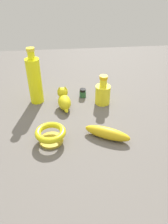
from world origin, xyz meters
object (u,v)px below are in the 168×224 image
object	(u,v)px
bottle_short	(103,93)
banana	(107,133)
cat_figurine	(64,100)
nail_polish_jar	(83,93)
bowl	(51,134)
bottle_tall	(35,80)

from	to	relation	value
bottle_short	banana	bearing A→B (deg)	-6.38
cat_figurine	nail_polish_jar	bearing A→B (deg)	131.85
bowl	cat_figurine	distance (m)	0.25
nail_polish_jar	cat_figurine	bearing A→B (deg)	-48.15
banana	nail_polish_jar	xyz separation A→B (m)	(-0.33, -0.06, -0.00)
bowl	nail_polish_jar	size ratio (longest dim) A/B	2.64
banana	nail_polish_jar	distance (m)	0.34
bowl	banana	world-z (taller)	bowl
banana	nail_polish_jar	bearing A→B (deg)	129.48
bottle_short	nail_polish_jar	distance (m)	0.12
bowl	nail_polish_jar	world-z (taller)	bowl
bowl	banana	size ratio (longest dim) A/B	0.64
cat_figurine	banana	bearing A→B (deg)	33.28
bottle_short	banana	world-z (taller)	bottle_short
banana	cat_figurine	xyz separation A→B (m)	(-0.24, -0.16, 0.02)
nail_polish_jar	banana	bearing A→B (deg)	10.38
nail_polish_jar	bottle_short	bearing A→B (deg)	51.47
bottle_short	nail_polish_jar	world-z (taller)	bottle_short
bottle_short	cat_figurine	xyz separation A→B (m)	(0.02, -0.19, -0.01)
nail_polish_jar	bottle_tall	bearing A→B (deg)	-85.20
banana	cat_figurine	distance (m)	0.29
bottle_tall	banana	world-z (taller)	bottle_tall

